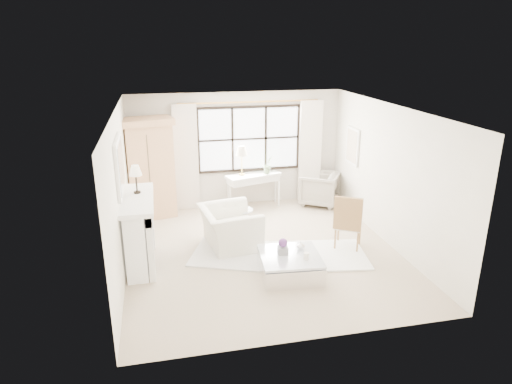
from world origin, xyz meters
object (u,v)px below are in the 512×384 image
club_armchair (230,228)px  coffee_table (290,266)px  armoire (149,168)px  console_table (253,190)px

club_armchair → coffee_table: bearing=-157.2°
armoire → club_armchair: size_ratio=1.89×
armoire → club_armchair: (1.47, -1.94, -0.75)m
console_table → armoire: bearing=166.9°
console_table → club_armchair: size_ratio=1.16×
club_armchair → console_table: bearing=-31.4°
armoire → club_armchair: bearing=-65.8°
club_armchair → coffee_table: 1.61m
armoire → coffee_table: 4.14m
armoire → coffee_table: size_ratio=2.08×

